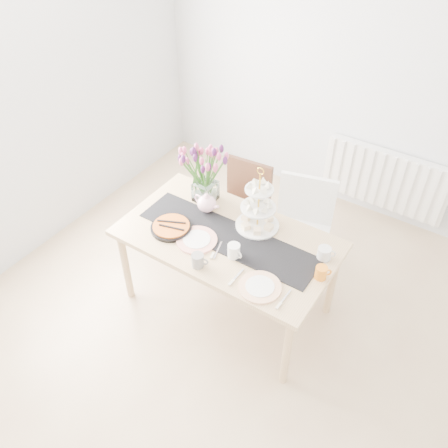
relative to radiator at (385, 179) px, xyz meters
The scene contains 16 objects.
room_shell 2.40m from the radiator, 102.86° to the right, with size 4.50×4.50×4.50m.
radiator is the anchor object (origin of this frame).
dining_table 1.91m from the radiator, 109.70° to the right, with size 1.60×0.90×0.75m.
chair_brown 1.43m from the radiator, 130.12° to the right, with size 0.46×0.46×0.86m.
chair_white 1.18m from the radiator, 106.56° to the right, with size 0.57×0.57×0.94m.
table_runner 1.92m from the radiator, 109.70° to the right, with size 1.40×0.35×0.01m, color black.
tulip_vase 1.93m from the radiator, 124.41° to the right, with size 0.60×0.60×0.51m.
cake_stand 1.71m from the radiator, 108.26° to the right, with size 0.33×0.33×0.48m.
teapot 1.91m from the radiator, 120.03° to the right, with size 0.24×0.19×0.16m, color white, non-canonical shape.
cream_jug 1.64m from the radiator, 88.61° to the right, with size 0.09×0.09×0.09m, color silver.
tart_tin 2.23m from the radiator, 118.13° to the right, with size 0.31×0.31×0.04m.
mug_grey 2.27m from the radiator, 106.94° to the right, with size 0.09×0.09×0.10m, color gray.
mug_white 2.02m from the radiator, 104.40° to the right, with size 0.09×0.09×0.11m, color white.
mug_orange 1.81m from the radiator, 86.83° to the right, with size 0.08×0.08×0.10m, color orange.
plate_left 2.13m from the radiator, 112.50° to the right, with size 0.30×0.30×0.02m, color white.
plate_right 2.11m from the radiator, 95.33° to the right, with size 0.29×0.29×0.01m, color white.
Camera 1 is at (1.25, -1.74, 3.12)m, focal length 38.00 mm.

